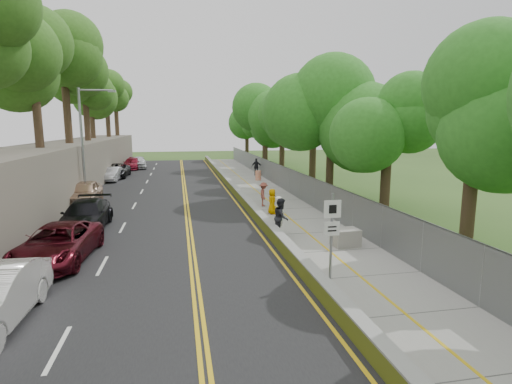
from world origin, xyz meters
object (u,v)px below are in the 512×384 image
painter_0 (272,201)px  person_far (256,167)px  car_2 (58,244)px  streetlight (85,137)px  construction_barrel (258,176)px  signpost (332,227)px  concrete_block (345,237)px

painter_0 → person_far: (2.75, 18.99, 0.16)m
car_2 → streetlight: bearing=100.9°
painter_0 → construction_barrel: bearing=-3.4°
signpost → painter_0: bearing=87.9°
streetlight → signpost: 20.72m
signpost → construction_barrel: size_ratio=3.27×
streetlight → painter_0: 14.00m
painter_0 → car_2: bearing=128.0°
concrete_block → car_2: car_2 is taller
signpost → person_far: 29.89m
signpost → construction_barrel: bearing=84.3°
painter_0 → person_far: bearing=-3.5°
signpost → car_2: bearing=159.0°
person_far → construction_barrel: bearing=93.2°
construction_barrel → concrete_block: bearing=-91.1°
construction_barrel → person_far: (0.58, 3.89, 0.46)m
painter_0 → signpost: bearing=-177.4°
signpost → car_2: (-10.05, 3.86, -1.18)m
construction_barrel → concrete_block: 22.20m
person_far → car_2: bearing=74.7°
car_2 → person_far: 29.02m
person_far → painter_0: bearing=93.5°
car_2 → person_far: bearing=67.5°
streetlight → person_far: 19.73m
construction_barrel → streetlight: bearing=-148.0°
construction_barrel → signpost: bearing=-95.7°
streetlight → car_2: 13.78m
construction_barrel → painter_0: painter_0 is taller
streetlight → person_far: size_ratio=4.27×
streetlight → signpost: size_ratio=2.58×
construction_barrel → painter_0: (-2.17, -15.10, 0.31)m
signpost → construction_barrel: (2.57, 25.82, -1.44)m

